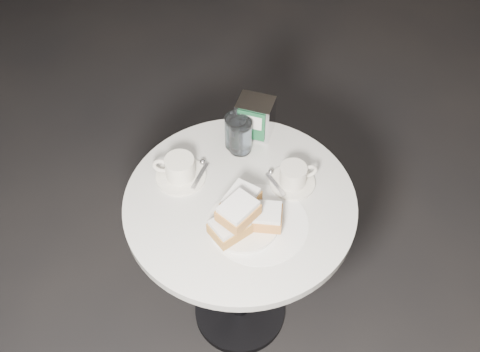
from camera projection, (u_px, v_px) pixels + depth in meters
name	position (u px, v px, depth m)	size (l,w,h in m)	color
ground	(240.00, 311.00, 2.17)	(7.00, 7.00, 0.00)	black
cafe_table	(240.00, 236.00, 1.75)	(0.70, 0.70, 0.74)	black
sugar_spill	(259.00, 223.00, 1.54)	(0.29, 0.29, 0.00)	white
beignet_plate	(243.00, 216.00, 1.50)	(0.26, 0.26, 0.13)	silver
coffee_cup_left	(180.00, 170.00, 1.63)	(0.17, 0.17, 0.08)	white
coffee_cup_right	(293.00, 177.00, 1.61)	(0.17, 0.17, 0.07)	silver
water_glass_left	(236.00, 132.00, 1.70)	(0.08, 0.08, 0.12)	silver
water_glass_right	(240.00, 136.00, 1.69)	(0.08, 0.08, 0.12)	white
napkin_dispenser	(255.00, 117.00, 1.73)	(0.14, 0.12, 0.13)	silver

